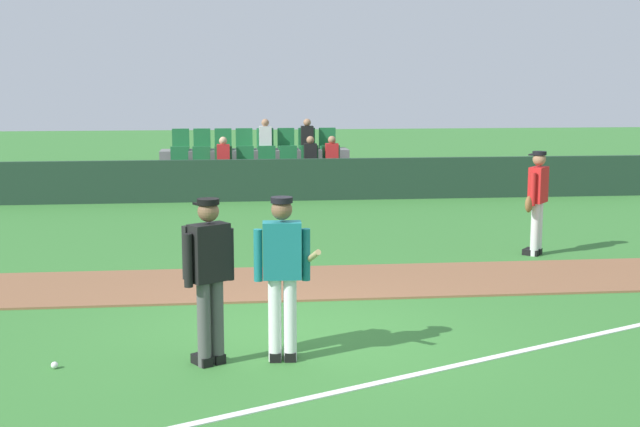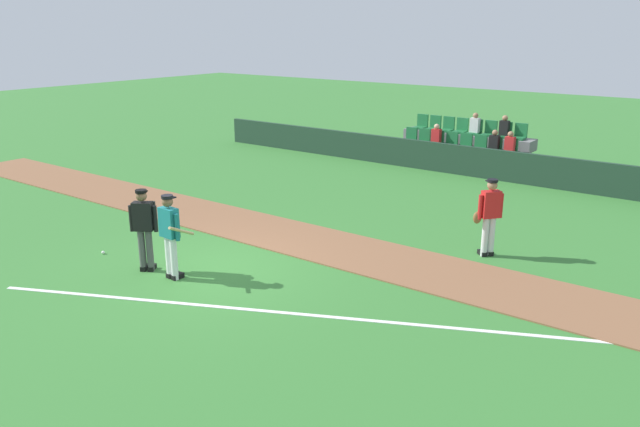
# 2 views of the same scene
# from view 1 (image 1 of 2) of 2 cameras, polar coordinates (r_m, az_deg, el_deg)

# --- Properties ---
(ground_plane) EXTENTS (80.00, 80.00, 0.00)m
(ground_plane) POSITION_cam_1_polar(r_m,az_deg,el_deg) (10.11, -1.60, -8.20)
(ground_plane) COLOR #387A33
(infield_dirt_path) EXTENTS (28.00, 2.08, 0.03)m
(infield_dirt_path) POSITION_cam_1_polar(r_m,az_deg,el_deg) (12.66, -2.58, -4.60)
(infield_dirt_path) COLOR brown
(infield_dirt_path) RESTS_ON ground
(foul_line_chalk) EXTENTS (10.92, 5.17, 0.01)m
(foul_line_chalk) POSITION_cam_1_polar(r_m,az_deg,el_deg) (10.32, 15.67, -8.15)
(foul_line_chalk) COLOR white
(foul_line_chalk) RESTS_ON ground
(dugout_fence) EXTENTS (20.00, 0.16, 1.02)m
(dugout_fence) POSITION_cam_1_polar(r_m,az_deg,el_deg) (21.04, -4.11, 2.20)
(dugout_fence) COLOR #1E3828
(dugout_fence) RESTS_ON ground
(stadium_bleachers) EXTENTS (5.00, 2.10, 1.90)m
(stadium_bleachers) POSITION_cam_1_polar(r_m,az_deg,el_deg) (22.48, -4.18, 2.63)
(stadium_bleachers) COLOR slate
(stadium_bleachers) RESTS_ON ground
(batter_teal_jersey) EXTENTS (0.68, 0.79, 1.76)m
(batter_teal_jersey) POSITION_cam_1_polar(r_m,az_deg,el_deg) (9.09, -2.47, -3.86)
(batter_teal_jersey) COLOR white
(batter_teal_jersey) RESTS_ON ground
(umpire_home_plate) EXTENTS (0.53, 0.46, 1.76)m
(umpire_home_plate) POSITION_cam_1_polar(r_m,az_deg,el_deg) (9.04, -7.35, -3.79)
(umpire_home_plate) COLOR #4C4C4C
(umpire_home_plate) RESTS_ON ground
(runner_red_jersey) EXTENTS (0.53, 0.53, 1.76)m
(runner_red_jersey) POSITION_cam_1_polar(r_m,az_deg,el_deg) (14.96, 14.09, 0.94)
(runner_red_jersey) COLOR silver
(runner_red_jersey) RESTS_ON ground
(baseball) EXTENTS (0.07, 0.07, 0.07)m
(baseball) POSITION_cam_1_polar(r_m,az_deg,el_deg) (9.50, -17.06, -9.52)
(baseball) COLOR white
(baseball) RESTS_ON ground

